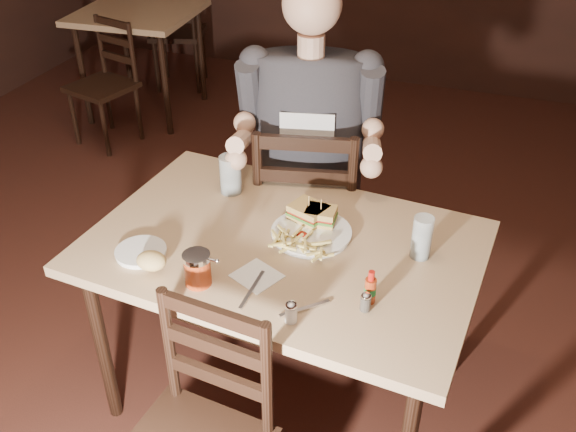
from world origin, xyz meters
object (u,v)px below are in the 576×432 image
(main_table, at_px, (283,260))
(glass_left, at_px, (230,174))
(bg_table, at_px, (139,22))
(diner, at_px, (309,111))
(bg_chair_near, at_px, (102,86))
(hot_sauce, at_px, (370,287))
(chair_far, at_px, (308,215))
(glass_right, at_px, (422,237))
(dinner_plate, at_px, (311,234))
(bg_chair_far, at_px, (178,33))
(syrup_dispenser, at_px, (197,269))
(side_plate, at_px, (141,253))

(main_table, distance_m, glass_left, 0.42)
(bg_table, height_order, diner, diner)
(bg_chair_near, bearing_deg, hot_sauce, -25.26)
(bg_table, distance_m, glass_left, 2.60)
(bg_chair_near, height_order, diner, diner)
(bg_table, distance_m, bg_chair_near, 0.61)
(chair_far, distance_m, glass_right, 0.82)
(dinner_plate, distance_m, glass_right, 0.38)
(dinner_plate, bearing_deg, hot_sauce, -44.67)
(diner, bearing_deg, bg_chair_far, 115.78)
(bg_chair_near, xyz_separation_m, hot_sauce, (2.27, -1.92, 0.42))
(syrup_dispenser, bearing_deg, hot_sauce, 14.88)
(chair_far, bearing_deg, diner, 90.00)
(glass_left, xyz_separation_m, side_plate, (-0.12, -0.47, -0.07))
(dinner_plate, bearing_deg, glass_right, 1.70)
(diner, bearing_deg, glass_right, -52.76)
(bg_chair_far, distance_m, side_plate, 3.41)
(dinner_plate, relative_size, glass_right, 1.80)
(bg_chair_far, xyz_separation_m, syrup_dispenser, (1.74, -3.12, 0.39))
(main_table, relative_size, bg_chair_near, 1.69)
(hot_sauce, bearing_deg, diner, 120.77)
(bg_table, bearing_deg, dinner_plate, -47.80)
(main_table, distance_m, syrup_dispenser, 0.36)
(chair_far, relative_size, bg_chair_far, 1.12)
(side_plate, bearing_deg, glass_right, 18.99)
(glass_right, bearing_deg, chair_far, 137.69)
(dinner_plate, height_order, hot_sauce, hot_sauce)
(bg_chair_far, xyz_separation_m, diner, (1.84, -2.29, 0.58))
(main_table, xyz_separation_m, side_plate, (-0.43, -0.22, 0.08))
(main_table, bearing_deg, glass_left, 140.47)
(main_table, xyz_separation_m, hot_sauce, (0.35, -0.20, 0.13))
(hot_sauce, xyz_separation_m, syrup_dispenser, (-0.53, -0.10, -0.00))
(bg_chair_near, distance_m, hot_sauce, 3.00)
(dinner_plate, height_order, glass_left, glass_left)
(main_table, height_order, diner, diner)
(bg_table, distance_m, diner, 2.55)
(chair_far, bearing_deg, bg_chair_far, -63.77)
(bg_chair_far, height_order, hot_sauce, hot_sauce)
(bg_table, xyz_separation_m, glass_left, (1.62, -2.03, 0.17))
(dinner_plate, bearing_deg, side_plate, -149.98)
(bg_chair_near, height_order, glass_left, glass_left)
(bg_chair_near, distance_m, side_plate, 2.48)
(chair_far, bearing_deg, glass_right, 124.79)
(bg_chair_far, relative_size, side_plate, 5.28)
(chair_far, xyz_separation_m, diner, (0.01, -0.05, 0.53))
(main_table, distance_m, hot_sauce, 0.42)
(bg_table, distance_m, side_plate, 2.91)
(syrup_dispenser, xyz_separation_m, side_plate, (-0.25, 0.07, -0.05))
(main_table, bearing_deg, syrup_dispenser, -121.49)
(main_table, bearing_deg, bg_table, 130.15)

